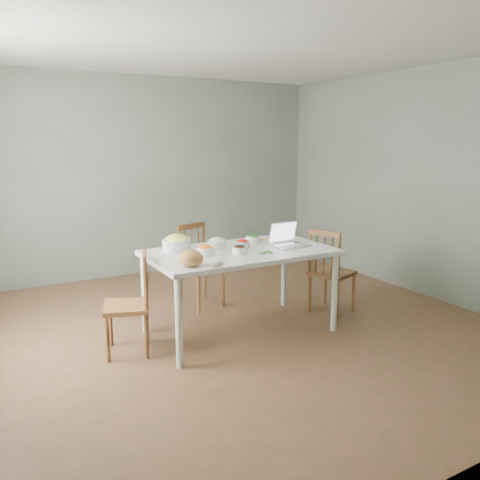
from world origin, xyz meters
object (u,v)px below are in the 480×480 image
chair_right (332,271)px  bread_boule (191,258)px  dining_table (240,292)px  chair_left (127,304)px  laptop (292,235)px  chair_far (202,266)px  bowl_squash (177,243)px

chair_right → bread_boule: 1.89m
dining_table → chair_left: 1.10m
chair_left → laptop: bearing=102.8°
chair_left → bread_boule: 0.74m
chair_far → bowl_squash: 0.92m
dining_table → chair_left: bearing=176.4°
chair_left → laptop: size_ratio=2.67×
dining_table → chair_right: bearing=0.7°
chair_right → bowl_squash: (-1.69, 0.25, 0.44)m
dining_table → bread_boule: (-0.65, -0.32, 0.48)m
dining_table → bowl_squash: bearing=153.7°
dining_table → laptop: 0.75m
chair_far → chair_right: 1.44m
bread_boule → bowl_squash: (0.12, 0.59, 0.01)m
dining_table → bread_boule: bearing=-153.6°
chair_right → laptop: (-0.63, -0.12, 0.47)m
dining_table → chair_left: size_ratio=1.95×
chair_left → laptop: 1.70m
bread_boule → chair_left: bearing=138.6°
bowl_squash → chair_far: bearing=48.6°
dining_table → bowl_squash: (-0.54, 0.27, 0.49)m
chair_far → chair_left: (-1.09, -0.80, -0.01)m
bowl_squash → chair_left: bearing=-160.8°
dining_table → laptop: laptop is taller
chair_far → bread_boule: size_ratio=4.38×
chair_far → laptop: size_ratio=2.76×
chair_far → bowl_squash: (-0.53, -0.60, 0.44)m
chair_far → bowl_squash: size_ratio=3.40×
chair_far → bowl_squash: bearing=-144.5°
dining_table → chair_left: (-1.10, 0.07, 0.04)m
dining_table → chair_far: (-0.00, 0.87, 0.05)m
chair_left → chair_right: size_ratio=0.97×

